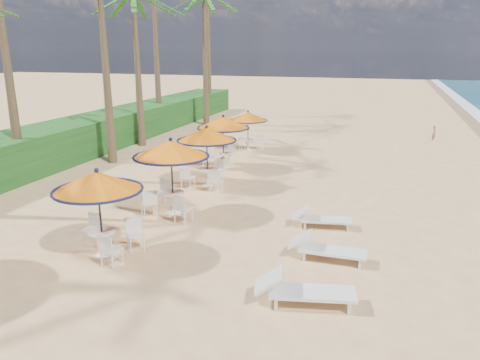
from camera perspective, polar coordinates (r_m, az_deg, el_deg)
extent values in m
plane|color=tan|center=(11.49, 5.20, -12.77)|extent=(160.00, 160.00, 0.00)
cube|color=#194716|center=(26.45, -18.89, 5.01)|extent=(3.00, 40.00, 1.80)
cylinder|color=black|center=(13.05, -16.68, -4.10)|extent=(0.05, 0.05, 2.38)
cone|color=orange|center=(12.77, -17.01, -0.16)|extent=(2.38, 2.38, 0.52)
torus|color=black|center=(12.83, -16.92, -1.18)|extent=(2.38, 2.38, 0.07)
sphere|color=black|center=(12.69, -17.12, 1.14)|extent=(0.12, 0.12, 0.12)
cylinder|color=silver|center=(13.21, -16.51, -6.08)|extent=(0.72, 0.72, 0.04)
cylinder|color=silver|center=(13.34, -16.40, -7.44)|extent=(0.08, 0.08, 0.72)
cylinder|color=black|center=(15.83, -8.27, 0.24)|extent=(0.06, 0.06, 2.55)
cone|color=orange|center=(15.59, -8.42, 3.77)|extent=(2.55, 2.55, 0.55)
torus|color=black|center=(15.65, -8.38, 2.86)|extent=(2.55, 2.55, 0.08)
sphere|color=black|center=(15.53, -8.47, 4.93)|extent=(0.13, 0.13, 0.13)
cylinder|color=silver|center=(15.98, -8.20, -1.56)|extent=(0.78, 0.78, 0.04)
cylinder|color=silver|center=(16.09, -8.15, -2.80)|extent=(0.09, 0.09, 0.78)
cylinder|color=black|center=(18.94, -4.03, 2.76)|extent=(0.05, 0.05, 2.42)
cone|color=orange|center=(18.74, -4.09, 5.58)|extent=(2.42, 2.42, 0.53)
torus|color=black|center=(18.79, -4.07, 4.85)|extent=(2.42, 2.42, 0.07)
sphere|color=black|center=(18.69, -4.11, 6.50)|extent=(0.13, 0.13, 0.13)
cylinder|color=silver|center=(19.05, -4.00, 1.31)|extent=(0.74, 0.74, 0.04)
cylinder|color=silver|center=(19.15, -3.98, 0.30)|extent=(0.08, 0.08, 0.74)
cylinder|color=black|center=(21.77, -2.04, 4.53)|extent=(0.05, 0.05, 2.43)
cone|color=orange|center=(21.60, -2.06, 7.01)|extent=(2.43, 2.43, 0.53)
torus|color=black|center=(21.64, -2.06, 6.37)|extent=(2.44, 2.44, 0.07)
sphere|color=black|center=(21.56, -2.07, 7.81)|extent=(0.13, 0.13, 0.13)
cylinder|color=silver|center=(21.87, -2.03, 3.25)|extent=(0.74, 0.74, 0.04)
cylinder|color=silver|center=(21.95, -2.02, 2.36)|extent=(0.08, 0.08, 0.74)
cylinder|color=black|center=(25.54, 0.98, 5.89)|extent=(0.05, 0.05, 2.14)
cone|color=orange|center=(25.41, 0.99, 7.76)|extent=(2.14, 2.14, 0.47)
torus|color=black|center=(25.44, 0.99, 7.28)|extent=(2.14, 2.14, 0.07)
sphere|color=black|center=(25.37, 0.99, 8.36)|extent=(0.11, 0.11, 0.11)
cylinder|color=silver|center=(25.62, 0.98, 4.93)|extent=(0.65, 0.65, 0.04)
cylinder|color=silver|center=(25.68, 0.97, 4.26)|extent=(0.07, 0.07, 0.65)
cube|color=silver|center=(10.67, 8.79, -13.40)|extent=(2.00, 1.06, 0.08)
cube|color=silver|center=(10.54, 3.57, -12.11)|extent=(0.76, 0.81, 0.47)
cube|color=silver|center=(10.76, 8.75, -14.24)|extent=(0.07, 0.07, 0.27)
cube|color=silver|center=(12.79, 11.28, -8.48)|extent=(1.76, 0.66, 0.07)
cube|color=silver|center=(12.81, 7.41, -7.15)|extent=(0.59, 0.65, 0.44)
cube|color=silver|center=(12.86, 11.24, -9.16)|extent=(0.06, 0.06, 0.25)
cube|color=silver|center=(15.02, 10.45, -4.79)|extent=(1.68, 0.86, 0.07)
cube|color=silver|center=(14.92, 7.42, -3.95)|extent=(0.63, 0.67, 0.40)
cube|color=silver|center=(15.07, 10.42, -5.33)|extent=(0.06, 0.06, 0.23)
cone|color=brown|center=(21.56, -26.53, 12.57)|extent=(0.44, 0.44, 9.72)
cone|color=brown|center=(23.42, -16.05, 12.94)|extent=(0.44, 0.44, 9.08)
cone|color=brown|center=(27.37, -12.32, 12.42)|extent=(0.44, 0.44, 8.03)
cone|color=brown|center=(32.83, -10.17, 15.14)|extent=(0.44, 0.44, 10.41)
cone|color=brown|center=(34.41, -4.26, 13.94)|extent=(0.44, 0.44, 8.72)
cone|color=brown|center=(39.34, -3.87, 15.41)|extent=(0.44, 0.44, 10.40)
imported|color=brown|center=(30.94, 22.59, 5.34)|extent=(0.30, 0.40, 0.97)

